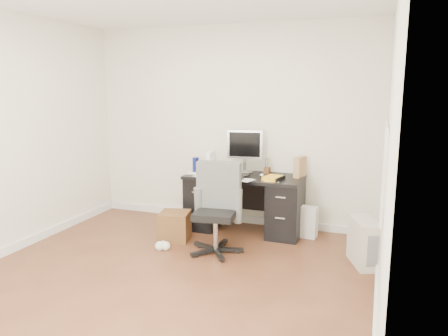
# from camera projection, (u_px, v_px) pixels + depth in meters

# --- Properties ---
(ground) EXTENTS (4.00, 4.00, 0.00)m
(ground) POSITION_uv_depth(u_px,v_px,m) (166.00, 278.00, 4.38)
(ground) COLOR #4D2919
(ground) RESTS_ON ground
(room_shell) EXTENTS (4.02, 4.02, 2.71)m
(room_shell) POSITION_uv_depth(u_px,v_px,m) (167.00, 111.00, 4.08)
(room_shell) COLOR silver
(room_shell) RESTS_ON ground
(desk) EXTENTS (1.50, 0.70, 0.75)m
(desk) POSITION_uv_depth(u_px,v_px,m) (244.00, 201.00, 5.73)
(desk) COLOR black
(desk) RESTS_ON ground
(loose_papers) EXTENTS (1.10, 0.60, 0.00)m
(loose_papers) POSITION_uv_depth(u_px,v_px,m) (229.00, 175.00, 5.68)
(loose_papers) COLOR silver
(loose_papers) RESTS_ON desk
(lcd_monitor) EXTENTS (0.50, 0.33, 0.59)m
(lcd_monitor) POSITION_uv_depth(u_px,v_px,m) (245.00, 151.00, 5.75)
(lcd_monitor) COLOR #B3B4B8
(lcd_monitor) RESTS_ON desk
(keyboard) EXTENTS (0.51, 0.21, 0.03)m
(keyboard) POSITION_uv_depth(u_px,v_px,m) (229.00, 175.00, 5.62)
(keyboard) COLOR black
(keyboard) RESTS_ON desk
(computer_mouse) EXTENTS (0.06, 0.06, 0.06)m
(computer_mouse) POSITION_uv_depth(u_px,v_px,m) (262.00, 176.00, 5.50)
(computer_mouse) COLOR #B3B4B8
(computer_mouse) RESTS_ON desk
(travel_mug) EXTENTS (0.09, 0.09, 0.20)m
(travel_mug) POSITION_uv_depth(u_px,v_px,m) (196.00, 165.00, 5.88)
(travel_mug) COLOR navy
(travel_mug) RESTS_ON desk
(white_binder) EXTENTS (0.12, 0.24, 0.26)m
(white_binder) POSITION_uv_depth(u_px,v_px,m) (211.00, 161.00, 5.94)
(white_binder) COLOR white
(white_binder) RESTS_ON desk
(magazine_file) EXTENTS (0.16, 0.24, 0.26)m
(magazine_file) POSITION_uv_depth(u_px,v_px,m) (300.00, 167.00, 5.54)
(magazine_file) COLOR #936C47
(magazine_file) RESTS_ON desk
(pen_cup) EXTENTS (0.10, 0.10, 0.21)m
(pen_cup) POSITION_uv_depth(u_px,v_px,m) (267.00, 166.00, 5.74)
(pen_cup) COLOR brown
(pen_cup) RESTS_ON desk
(yellow_book) EXTENTS (0.25, 0.29, 0.04)m
(yellow_book) POSITION_uv_depth(u_px,v_px,m) (273.00, 178.00, 5.39)
(yellow_book) COLOR yellow
(yellow_book) RESTS_ON desk
(paper_remote) EXTENTS (0.33, 0.29, 0.02)m
(paper_remote) POSITION_uv_depth(u_px,v_px,m) (242.00, 179.00, 5.40)
(paper_remote) COLOR silver
(paper_remote) RESTS_ON desk
(office_chair) EXTENTS (0.65, 0.65, 1.04)m
(office_chair) POSITION_uv_depth(u_px,v_px,m) (215.00, 209.00, 4.94)
(office_chair) COLOR #4D4F4D
(office_chair) RESTS_ON ground
(pc_tower) EXTENTS (0.39, 0.55, 0.50)m
(pc_tower) POSITION_uv_depth(u_px,v_px,m) (364.00, 242.00, 4.66)
(pc_tower) COLOR #B0AB9F
(pc_tower) RESTS_ON ground
(shopping_bag) EXTENTS (0.32, 0.24, 0.40)m
(shopping_bag) POSITION_uv_depth(u_px,v_px,m) (305.00, 222.00, 5.52)
(shopping_bag) COLOR silver
(shopping_bag) RESTS_ON ground
(wicker_basket) EXTENTS (0.42, 0.42, 0.35)m
(wicker_basket) POSITION_uv_depth(u_px,v_px,m) (175.00, 226.00, 5.43)
(wicker_basket) COLOR #4E3317
(wicker_basket) RESTS_ON ground
(desk_printer) EXTENTS (0.34, 0.29, 0.18)m
(desk_printer) POSITION_uv_depth(u_px,v_px,m) (296.00, 225.00, 5.72)
(desk_printer) COLOR slate
(desk_printer) RESTS_ON ground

